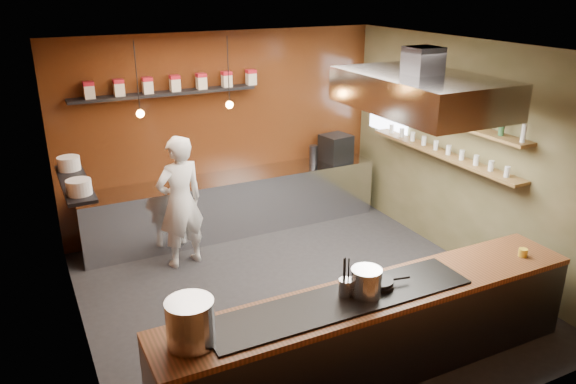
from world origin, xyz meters
TOP-DOWN VIEW (x-y plane):
  - floor at (0.00, 0.00)m, footprint 5.00×5.00m
  - back_wall at (0.00, 2.50)m, footprint 5.00×0.00m
  - left_wall at (-2.50, 0.00)m, footprint 0.00×5.00m
  - right_wall at (2.50, 0.00)m, footprint 0.00×5.00m
  - ceiling at (0.00, 0.00)m, footprint 5.00×5.00m
  - window_pane at (2.45, 1.70)m, footprint 0.00×1.00m
  - prep_counter at (0.00, 2.17)m, footprint 4.60×0.65m
  - pass_counter at (-0.00, -1.60)m, footprint 4.40×0.72m
  - tin_shelf at (-0.90, 2.36)m, footprint 2.60×0.26m
  - plate_shelf at (-2.34, 1.00)m, footprint 0.30×1.40m
  - bottle_shelf_upper at (2.34, 0.30)m, footprint 0.26×2.80m
  - bottle_shelf_lower at (2.34, 0.30)m, footprint 0.26×2.80m
  - extractor_hood at (1.30, -0.40)m, footprint 1.20×2.00m
  - pendant_left at (-1.40, 1.70)m, footprint 0.10×0.10m
  - pendant_right at (-0.20, 1.70)m, footprint 0.10×0.10m
  - storage_tins at (-0.75, 2.36)m, footprint 2.43×0.13m
  - plate_stacks at (-2.34, 1.00)m, footprint 0.26×1.16m
  - bottles at (2.34, 0.30)m, footprint 0.06×2.66m
  - wine_glasses at (2.34, 0.30)m, footprint 0.07×2.37m
  - stockpot_large at (-1.83, -1.60)m, footprint 0.51×0.51m
  - stockpot_small at (-0.17, -1.62)m, footprint 0.33×0.33m
  - utensil_crock at (-0.34, -1.55)m, footprint 0.14×0.14m
  - frying_pan at (0.04, -1.55)m, footprint 0.46×0.29m
  - butter_jar at (1.80, -1.68)m, footprint 0.10×0.10m
  - espresso_machine at (1.78, 2.15)m, footprint 0.49×0.47m
  - chef at (-1.03, 1.48)m, footprint 0.75×0.57m

SIDE VIEW (x-z plane):
  - floor at x=0.00m, z-range 0.00..0.00m
  - prep_counter at x=0.00m, z-range 0.00..0.90m
  - pass_counter at x=0.00m, z-range 0.00..0.94m
  - chef at x=-1.03m, z-range 0.00..1.82m
  - butter_jar at x=1.80m, z-range 0.92..1.00m
  - frying_pan at x=0.04m, z-range 0.94..1.01m
  - utensil_crock at x=-0.34m, z-range 0.94..1.11m
  - stockpot_small at x=-0.17m, z-range 0.94..1.21m
  - espresso_machine at x=1.78m, z-range 0.90..1.33m
  - stockpot_large at x=-1.83m, z-range 0.94..1.32m
  - bottle_shelf_lower at x=2.34m, z-range 1.43..1.47m
  - back_wall at x=0.00m, z-range -1.00..4.00m
  - left_wall at x=-2.50m, z-range -1.00..4.00m
  - right_wall at x=2.50m, z-range -1.00..4.00m
  - wine_glasses at x=2.34m, z-range 1.47..1.60m
  - plate_shelf at x=-2.34m, z-range 1.53..1.57m
  - plate_stacks at x=-2.34m, z-range 1.57..1.73m
  - window_pane at x=2.45m, z-range 1.40..2.40m
  - bottle_shelf_upper at x=2.34m, z-range 1.90..1.94m
  - bottles at x=2.34m, z-range 1.94..2.18m
  - pendant_left at x=-1.40m, z-range 1.68..2.63m
  - pendant_right at x=-0.20m, z-range 1.68..2.63m
  - tin_shelf at x=-0.90m, z-range 2.18..2.22m
  - storage_tins at x=-0.75m, z-range 2.22..2.44m
  - extractor_hood at x=1.30m, z-range 2.15..2.87m
  - ceiling at x=0.00m, z-range 3.00..3.00m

